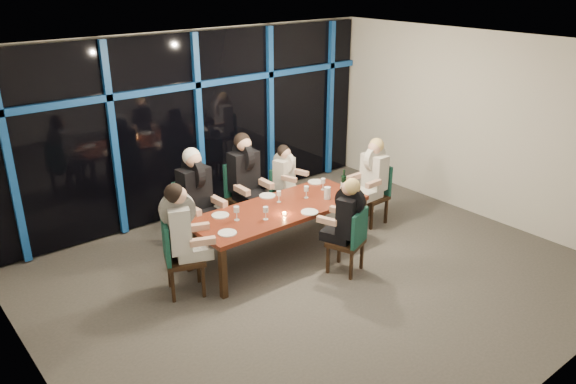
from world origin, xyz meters
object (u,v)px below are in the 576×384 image
Objects in this scene: chair_far_mid at (243,193)px; diner_end_left at (181,223)px; chair_end_left at (177,253)px; chair_far_right at (282,190)px; wine_bottle at (344,184)px; water_pitcher at (327,193)px; diner_far_right at (286,171)px; chair_end_right at (375,191)px; diner_far_left at (196,186)px; chair_near_mid at (351,238)px; diner_near_mid at (347,212)px; diner_end_right at (373,169)px; dining_table at (279,212)px; chair_far_left at (194,212)px; diner_far_mid at (245,169)px.

chair_far_mid is 1.08× the size of diner_end_left.
chair_far_right is at bearing -46.55° from chair_end_left.
water_pitcher is (-0.35, -0.02, -0.05)m from wine_bottle.
diner_far_right is 2.63m from diner_end_left.
diner_far_left is (-2.75, 0.91, 0.48)m from chair_end_right.
diner_near_mid is at bearing -90.00° from chair_near_mid.
chair_near_mid is at bearing -58.20° from diner_end_right.
chair_far_right is 2.69m from chair_end_left.
chair_end_left is 1.03× the size of diner_end_left.
diner_far_right is (0.44, 1.95, 0.30)m from chair_near_mid.
diner_far_right is (1.72, 0.10, -0.20)m from diner_far_left.
chair_far_mid is 1.15× the size of chair_near_mid.
diner_near_mid is at bearing -62.18° from chair_end_right.
wine_bottle is at bearing -8.42° from dining_table.
chair_near_mid is 1.03× the size of diner_near_mid.
diner_far_right is 2.31× the size of wine_bottle.
chair_far_left is 2.87m from diner_end_right.
water_pitcher is (-0.12, -1.21, 0.36)m from chair_far_right.
diner_far_left is at bearing -22.07° from chair_end_left.
chair_far_left is 2.27m from diner_near_mid.
diner_far_mid is (0.96, 0.06, 0.43)m from chair_far_left.
diner_far_left is 1.05× the size of diner_end_left.
chair_end_left is 0.98× the size of diner_far_mid.
chair_end_left is 1.10× the size of chair_near_mid.
chair_near_mid is (0.31, -2.10, -0.08)m from chair_far_mid.
chair_end_right is 0.39m from diner_end_right.
dining_table is 1.11m from chair_far_mid.
diner_end_left is 2.65m from wine_bottle.
dining_table is 1.85m from diner_end_right.
water_pitcher is (0.75, -0.18, 0.16)m from dining_table.
diner_end_left reaches higher than chair_far_right.
chair_far_left is 1.26m from diner_end_left.
diner_near_mid reaches higher than dining_table.
diner_end_right is 1.10m from water_pitcher.
diner_far_mid is (-0.00, -0.09, 0.42)m from chair_far_mid.
diner_far_left is at bearing -75.75° from chair_near_mid.
diner_far_left is 1.25× the size of diner_far_right.
chair_end_left is 2.83× the size of wine_bottle.
chair_near_mid is (-1.47, -0.94, -0.02)m from chair_end_right.
diner_far_left is 0.97m from diner_far_mid.
diner_end_left reaches higher than chair_far_left.
chair_far_left is 1.13× the size of diner_end_right.
diner_end_right is (3.38, -0.04, -0.05)m from diner_end_left.
diner_far_mid is (-0.31, 2.00, 0.50)m from chair_near_mid.
diner_far_mid reaches higher than chair_far_right.
diner_far_left is at bearing 152.24° from wine_bottle.
chair_end_right is 1.07× the size of diner_near_mid.
chair_end_left reaches higher than chair_far_right.
diner_end_right is (2.66, -0.91, -0.09)m from diner_far_left.
diner_far_left is at bearing -75.23° from diner_near_mid.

